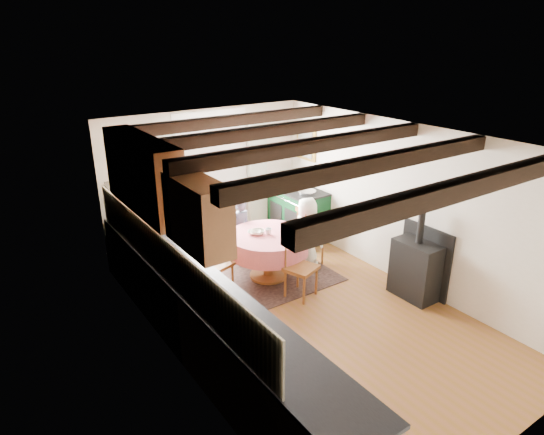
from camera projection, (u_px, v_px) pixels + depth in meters
floor at (306, 315)px, 6.38m from camera, size 3.60×5.50×0.00m
ceiling at (311, 138)px, 5.51m from camera, size 3.60×5.50×0.00m
wall_back at (207, 180)px, 8.06m from camera, size 3.60×0.00×2.40m
wall_front at (520, 343)px, 3.83m from camera, size 3.60×0.00×2.40m
wall_left at (174, 271)px, 5.00m from camera, size 0.00×5.50×2.40m
wall_right at (405, 205)px, 6.89m from camera, size 0.00×5.50×2.40m
beam_a at (459, 189)px, 4.01m from camera, size 3.60×0.16×0.16m
beam_b at (373, 164)px, 4.77m from camera, size 3.60×0.16×0.16m
beam_c at (311, 146)px, 5.54m from camera, size 3.60×0.16×0.16m
beam_d at (264, 132)px, 6.31m from camera, size 3.60×0.16×0.16m
beam_e at (227, 121)px, 7.08m from camera, size 3.60×0.16×0.16m
splash_left at (165, 260)px, 5.24m from camera, size 0.02×4.50×0.55m
splash_back at (151, 191)px, 7.51m from camera, size 1.40×0.02×0.55m
base_cabinet_left at (204, 323)px, 5.43m from camera, size 0.60×5.30×0.88m
base_cabinet_back at (159, 241)px, 7.55m from camera, size 1.30×0.60×0.88m
worktop_left at (203, 287)px, 5.27m from camera, size 0.64×5.30×0.04m
worktop_back at (157, 215)px, 7.37m from camera, size 1.30×0.64×0.04m
wall_cabinet_glass at (142, 174)px, 5.73m from camera, size 0.34×1.80×0.90m
wall_cabinet_solid at (198, 214)px, 4.60m from camera, size 0.34×0.90×0.70m
window_frame at (212, 157)px, 7.95m from camera, size 1.34×0.03×1.54m
window_pane at (212, 157)px, 7.96m from camera, size 1.20×0.01×1.40m
curtain_left at (169, 195)px, 7.62m from camera, size 0.35×0.10×2.10m
curtain_right at (257, 178)px, 8.52m from camera, size 0.35×0.10×2.10m
curtain_rod at (212, 122)px, 7.67m from camera, size 2.00×0.03×0.03m
wall_picture at (306, 143)px, 8.46m from camera, size 0.04×0.50×0.60m
wall_plate at (260, 144)px, 8.41m from camera, size 0.30×0.02×0.30m
rug at (268, 277)px, 7.35m from camera, size 1.94×1.51×0.01m
dining_table at (268, 256)px, 7.22m from camera, size 1.21×1.21×0.73m
chair_near at (301, 266)px, 6.67m from camera, size 0.54×0.55×0.96m
chair_left at (216, 262)px, 6.80m from camera, size 0.53×0.52×0.96m
chair_right at (310, 235)px, 7.70m from camera, size 0.50×0.48×0.94m
aga_range at (298, 214)px, 8.60m from camera, size 0.67×1.03×0.95m
cast_iron_stove at (417, 255)px, 6.61m from camera, size 0.39×0.65×1.31m
child_far at (240, 230)px, 7.72m from camera, size 0.42×0.30×1.08m
child_right at (307, 232)px, 7.56m from camera, size 0.45×0.61×1.15m
bowl_a at (254, 232)px, 7.09m from camera, size 0.27×0.27×0.05m
bowl_b at (258, 232)px, 7.08m from camera, size 0.27×0.27×0.06m
cup at (269, 231)px, 7.07m from camera, size 0.13×0.13×0.09m
canister_tall at (147, 209)px, 7.19m from camera, size 0.14×0.14×0.24m
canister_wide at (150, 206)px, 7.36m from camera, size 0.20×0.20×0.22m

